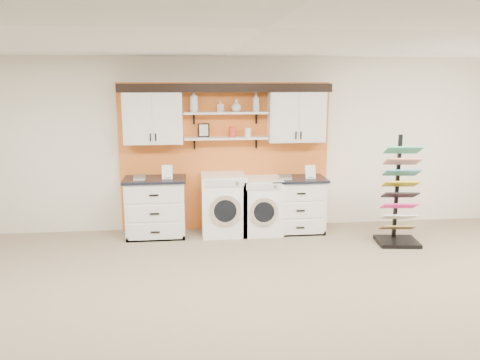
{
  "coord_description": "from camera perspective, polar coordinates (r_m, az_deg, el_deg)",
  "views": [
    {
      "loc": [
        -0.59,
        -3.58,
        2.41
      ],
      "look_at": [
        0.06,
        2.3,
        1.16
      ],
      "focal_mm": 35.0,
      "sensor_mm": 36.0,
      "label": 1
    }
  ],
  "objects": [
    {
      "name": "ceiling",
      "position": [
        3.65,
        3.2,
        17.99
      ],
      "size": [
        10.0,
        10.0,
        0.0
      ],
      "primitive_type": "plane",
      "rotation": [
        3.14,
        0.0,
        0.0
      ],
      "color": "white",
      "rests_on": "wall_back"
    },
    {
      "name": "wall_back",
      "position": [
        7.67,
        -1.84,
        4.34
      ],
      "size": [
        10.0,
        0.0,
        10.0
      ],
      "primitive_type": "plane",
      "rotation": [
        1.57,
        0.0,
        0.0
      ],
      "color": "#F0E5CF",
      "rests_on": "floor"
    },
    {
      "name": "accent_panel",
      "position": [
        7.67,
        -1.81,
        2.82
      ],
      "size": [
        3.4,
        0.07,
        2.4
      ],
      "primitive_type": "cube",
      "color": "orange",
      "rests_on": "wall_back"
    },
    {
      "name": "upper_cabinet_left",
      "position": [
        7.42,
        -10.55,
        7.61
      ],
      "size": [
        0.9,
        0.35,
        0.84
      ],
      "color": "white",
      "rests_on": "wall_back"
    },
    {
      "name": "upper_cabinet_right",
      "position": [
        7.59,
        6.88,
        7.82
      ],
      "size": [
        0.9,
        0.35,
        0.84
      ],
      "color": "white",
      "rests_on": "wall_back"
    },
    {
      "name": "shelf_lower",
      "position": [
        7.46,
        -1.72,
        5.13
      ],
      "size": [
        1.32,
        0.28,
        0.03
      ],
      "primitive_type": "cube",
      "color": "white",
      "rests_on": "wall_back"
    },
    {
      "name": "shelf_upper",
      "position": [
        7.42,
        -1.74,
        8.19
      ],
      "size": [
        1.32,
        0.28,
        0.03
      ],
      "primitive_type": "cube",
      "color": "white",
      "rests_on": "wall_back"
    },
    {
      "name": "crown_molding",
      "position": [
        7.42,
        -1.77,
        11.27
      ],
      "size": [
        3.3,
        0.41,
        0.13
      ],
      "color": "black",
      "rests_on": "wall_back"
    },
    {
      "name": "picture_frame",
      "position": [
        7.47,
        -4.45,
        6.07
      ],
      "size": [
        0.18,
        0.02,
        0.22
      ],
      "color": "black",
      "rests_on": "shelf_lower"
    },
    {
      "name": "canister_red",
      "position": [
        7.46,
        -0.96,
        5.86
      ],
      "size": [
        0.11,
        0.11,
        0.16
      ],
      "primitive_type": "cylinder",
      "color": "red",
      "rests_on": "shelf_lower"
    },
    {
      "name": "canister_cream",
      "position": [
        7.49,
        0.96,
        5.81
      ],
      "size": [
        0.1,
        0.1,
        0.14
      ],
      "primitive_type": "cylinder",
      "color": "silver",
      "rests_on": "shelf_lower"
    },
    {
      "name": "base_cabinet_left",
      "position": [
        7.5,
        -10.22,
        -3.28
      ],
      "size": [
        0.96,
        0.66,
        0.94
      ],
      "color": "white",
      "rests_on": "floor"
    },
    {
      "name": "base_cabinet_right",
      "position": [
        7.68,
        6.87,
        -2.97
      ],
      "size": [
        0.92,
        0.66,
        0.9
      ],
      "color": "white",
      "rests_on": "floor"
    },
    {
      "name": "washer",
      "position": [
        7.49,
        -2.02,
        -2.97
      ],
      "size": [
        0.7,
        0.71,
        0.97
      ],
      "color": "white",
      "rests_on": "floor"
    },
    {
      "name": "dryer",
      "position": [
        7.57,
        2.53,
        -3.11
      ],
      "size": [
        0.64,
        0.71,
        0.9
      ],
      "color": "white",
      "rests_on": "floor"
    },
    {
      "name": "sample_rack",
      "position": [
        7.42,
        18.78,
        -3.46
      ],
      "size": [
        0.65,
        0.57,
        1.64
      ],
      "rotation": [
        0.0,
        0.0,
        -0.13
      ],
      "color": "black",
      "rests_on": "floor"
    },
    {
      "name": "soap_bottle_a",
      "position": [
        7.39,
        -5.66,
        9.58
      ],
      "size": [
        0.18,
        0.18,
        0.34
      ],
      "primitive_type": "imported",
      "rotation": [
        0.0,
        0.0,
        -1.15
      ],
      "color": "silver",
      "rests_on": "shelf_upper"
    },
    {
      "name": "soap_bottle_b",
      "position": [
        7.41,
        -2.38,
        8.96
      ],
      "size": [
        0.11,
        0.11,
        0.17
      ],
      "primitive_type": "imported",
      "rotation": [
        0.0,
        0.0,
        4.09
      ],
      "color": "silver",
      "rests_on": "shelf_upper"
    },
    {
      "name": "soap_bottle_c",
      "position": [
        7.43,
        -0.46,
        9.07
      ],
      "size": [
        0.16,
        0.16,
        0.19
      ],
      "primitive_type": "imported",
      "rotation": [
        0.0,
        0.0,
        1.65
      ],
      "color": "silver",
      "rests_on": "shelf_upper"
    },
    {
      "name": "soap_bottle_d",
      "position": [
        7.47,
        1.97,
        9.48
      ],
      "size": [
        0.16,
        0.16,
        0.3
      ],
      "primitive_type": "imported",
      "rotation": [
        0.0,
        0.0,
        -0.79
      ],
      "color": "silver",
      "rests_on": "shelf_upper"
    }
  ]
}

